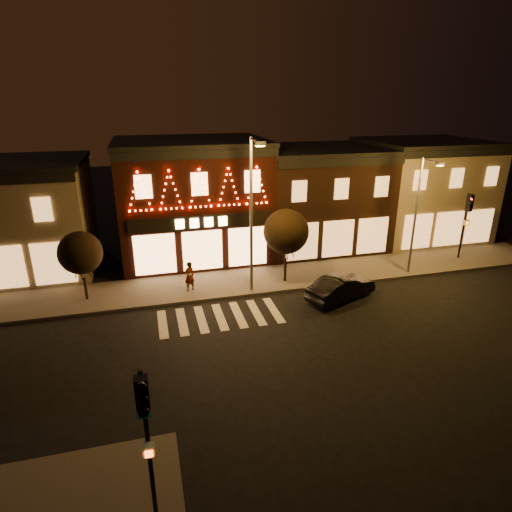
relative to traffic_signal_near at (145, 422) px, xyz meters
name	(u,v)px	position (x,y,z in m)	size (l,w,h in m)	color
ground	(236,359)	(3.80, 7.12, -3.47)	(120.00, 120.00, 0.00)	black
sidewalk_far	(240,282)	(5.80, 15.12, -3.40)	(44.00, 4.00, 0.15)	#47423D
building_pulp	(193,199)	(3.80, 21.09, 0.69)	(10.20, 8.34, 8.30)	black
building_right_a	(317,197)	(13.30, 21.11, 0.29)	(9.20, 8.28, 7.50)	black
building_right_b	(420,189)	(22.30, 21.11, 0.44)	(9.20, 8.28, 7.80)	#796D56
traffic_signal_near	(145,422)	(0.00, 0.00, 0.00)	(0.34, 0.48, 4.71)	black
traffic_signal_far	(467,213)	(21.87, 15.00, 0.01)	(0.42, 0.54, 4.68)	black
streetlamp_mid	(252,206)	(6.20, 13.45, 1.89)	(0.56, 2.02, 8.88)	#59595E
streetlamp_right	(419,208)	(16.87, 13.50, 1.03)	(0.48, 1.70, 7.42)	#59595E
tree_left	(80,253)	(-3.21, 14.91, -0.53)	(2.39, 2.39, 4.00)	black
tree_right	(286,232)	(8.56, 14.47, -0.10)	(2.75, 2.75, 4.60)	black
dark_sedan	(341,288)	(10.94, 11.44, -2.75)	(1.54, 4.41, 1.45)	black
pedestrian	(189,276)	(2.62, 14.53, -2.41)	(0.66, 0.44, 1.82)	gray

